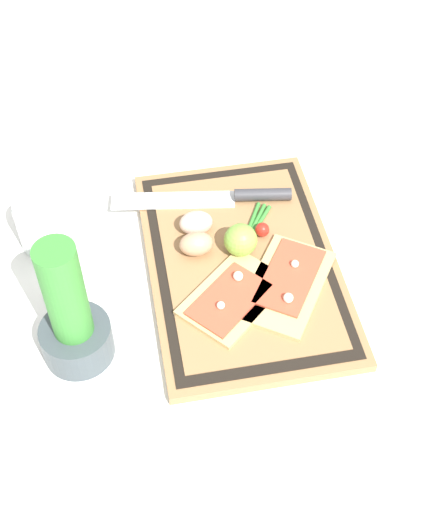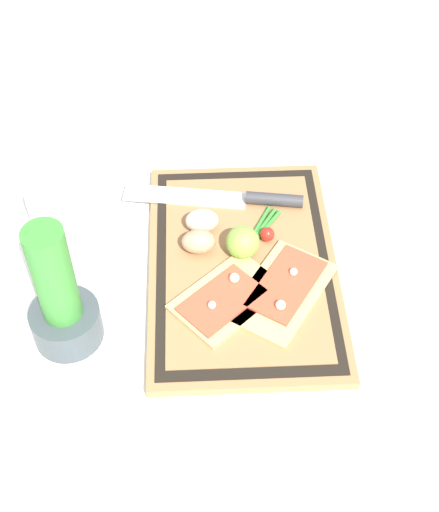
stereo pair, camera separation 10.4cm
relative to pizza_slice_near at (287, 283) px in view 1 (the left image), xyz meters
The scene contains 12 objects.
ground_plane 0.09m from the pizza_slice_near, 42.20° to the left, with size 6.00×6.00×0.00m, color white.
cutting_board 0.09m from the pizza_slice_near, 42.20° to the left, with size 0.47×0.31×0.02m.
pizza_slice_near is the anchor object (origin of this frame).
pizza_slice_far 0.09m from the pizza_slice_near, 96.91° to the left, with size 0.19×0.20×0.02m.
knife 0.21m from the pizza_slice_near, 13.82° to the left, with size 0.08×0.32×0.02m.
egg_brown 0.16m from the pizza_slice_near, 53.93° to the left, with size 0.04×0.06×0.04m, color tan.
egg_pink 0.19m from the pizza_slice_near, 41.02° to the left, with size 0.04×0.06×0.04m, color beige.
lime 0.10m from the pizza_slice_near, 32.92° to the left, with size 0.06×0.06×0.06m, color #7FB742.
cherry_tomato_red 0.12m from the pizza_slice_near, ahead, with size 0.02×0.02×0.02m, color red.
scallion_bunch 0.09m from the pizza_slice_near, 46.33° to the left, with size 0.24×0.16×0.01m.
herb_pot 0.34m from the pizza_slice_near, 99.06° to the left, with size 0.11×0.11×0.23m.
sauce_jar 0.42m from the pizza_slice_near, 64.99° to the left, with size 0.07×0.07×0.10m.
Camera 1 is at (-0.74, 0.18, 0.91)m, focal length 50.00 mm.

